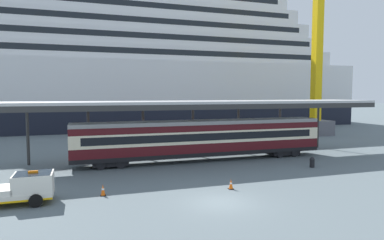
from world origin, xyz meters
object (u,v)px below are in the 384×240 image
Objects in this scene: service_truck at (17,188)px; traffic_cone_mid at (231,184)px; cruise_ship at (28,65)px; traffic_cone_near at (103,190)px; dockside_crane at (319,28)px; quay_bollard at (312,162)px; train_carriage at (203,138)px.

service_truck is 13.96m from traffic_cone_mid.
cruise_ship is 52.68m from traffic_cone_near.
quay_bollard is at bearing -129.16° from dockside_crane.
train_carriage is 13.84m from traffic_cone_near.
traffic_cone_mid is (-1.56, -10.22, -1.95)m from train_carriage.
dockside_crane reaches higher than train_carriage.
cruise_ship is 51.82m from service_truck.
dockside_crane reaches higher than quay_bollard.
train_carriage is 32.84× the size of traffic_cone_near.
traffic_cone_mid is (8.78, -1.23, -0.02)m from traffic_cone_near.
dockside_crane is 31.53m from quay_bollard.
traffic_cone_near is at bearing 172.02° from traffic_cone_mid.
traffic_cone_near is 19.14m from quay_bollard.
cruise_ship reaches higher than quay_bollard.
cruise_ship is 5.21× the size of train_carriage.
dockside_crane reaches higher than traffic_cone_near.
service_truck is at bearing -149.47° from train_carriage.
train_carriage is 10.52m from traffic_cone_mid.
cruise_ship reaches higher than traffic_cone_near.
cruise_ship is 57.17m from quay_bollard.
service_truck is (-15.46, -9.12, -1.33)m from train_carriage.
dockside_crane is (40.83, 23.69, 16.47)m from service_truck.
quay_bollard is (-16.79, -20.62, -16.95)m from dockside_crane.
train_carriage reaches higher than traffic_cone_mid.
cruise_ship is 171.10× the size of traffic_cone_near.
traffic_cone_mid is 0.78× the size of quay_bollard.
traffic_cone_mid is at bearing -68.71° from cruise_ship.
service_truck is at bearing -178.55° from traffic_cone_near.
dockside_crane is at bearing 42.63° from traffic_cone_mid.
service_truck is at bearing 175.47° from traffic_cone_mid.
cruise_ship is 177.95× the size of traffic_cone_mid.
quay_bollard is (10.13, 4.17, 0.15)m from traffic_cone_mid.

